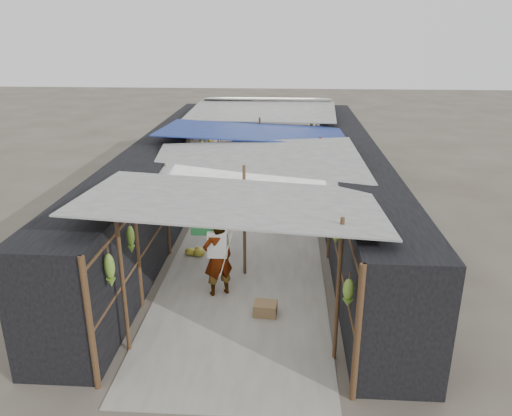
% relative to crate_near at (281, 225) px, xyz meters
% --- Properties ---
extents(ground, '(80.00, 80.00, 0.00)m').
position_rel_crate_near_xyz_m(ground, '(-0.78, -5.73, -0.15)').
color(ground, '#6B6356').
rests_on(ground, ground).
extents(aisle_slab, '(3.60, 16.00, 0.02)m').
position_rel_crate_near_xyz_m(aisle_slab, '(-0.78, 0.77, -0.14)').
color(aisle_slab, '#9E998E').
rests_on(aisle_slab, ground).
extents(stall_left, '(1.40, 15.00, 2.30)m').
position_rel_crate_near_xyz_m(stall_left, '(-3.48, 0.77, 1.00)').
color(stall_left, black).
rests_on(stall_left, ground).
extents(stall_right, '(1.40, 15.00, 2.30)m').
position_rel_crate_near_xyz_m(stall_right, '(1.92, 0.77, 1.00)').
color(stall_right, black).
rests_on(stall_right, ground).
extents(crate_near, '(0.51, 0.41, 0.31)m').
position_rel_crate_near_xyz_m(crate_near, '(0.00, 0.00, 0.00)').
color(crate_near, olive).
rests_on(crate_near, ground).
extents(crate_mid, '(0.48, 0.39, 0.27)m').
position_rel_crate_near_xyz_m(crate_mid, '(-0.23, -4.45, -0.02)').
color(crate_mid, olive).
rests_on(crate_mid, ground).
extents(crate_back, '(0.51, 0.45, 0.28)m').
position_rel_crate_near_xyz_m(crate_back, '(-1.19, 5.90, -0.01)').
color(crate_back, olive).
rests_on(crate_back, ground).
extents(black_basin, '(0.60, 0.60, 0.18)m').
position_rel_crate_near_xyz_m(black_basin, '(0.03, 5.67, -0.06)').
color(black_basin, black).
rests_on(black_basin, ground).
extents(vendor_elderly, '(0.75, 0.65, 1.72)m').
position_rel_crate_near_xyz_m(vendor_elderly, '(-1.25, -3.69, 0.71)').
color(vendor_elderly, silver).
rests_on(vendor_elderly, ground).
extents(shopper_blue, '(0.98, 0.82, 1.82)m').
position_rel_crate_near_xyz_m(shopper_blue, '(-0.74, 3.98, 0.76)').
color(shopper_blue, '#1D3F94').
rests_on(shopper_blue, ground).
extents(vendor_seated, '(0.64, 0.72, 0.97)m').
position_rel_crate_near_xyz_m(vendor_seated, '(0.31, 3.29, 0.33)').
color(vendor_seated, '#4E4743').
rests_on(vendor_seated, ground).
extents(market_canopy, '(5.62, 15.20, 2.77)m').
position_rel_crate_near_xyz_m(market_canopy, '(-0.75, 1.10, 2.25)').
color(market_canopy, brown).
rests_on(market_canopy, ground).
extents(hanging_bananas, '(3.95, 14.16, 0.86)m').
position_rel_crate_near_xyz_m(hanging_bananas, '(-0.82, 0.73, 1.47)').
color(hanging_bananas, olive).
rests_on(hanging_bananas, ground).
extents(floor_bananas, '(3.95, 7.26, 0.35)m').
position_rel_crate_near_xyz_m(floor_bananas, '(-1.17, 1.66, 0.00)').
color(floor_bananas, '#A99C2B').
rests_on(floor_bananas, ground).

